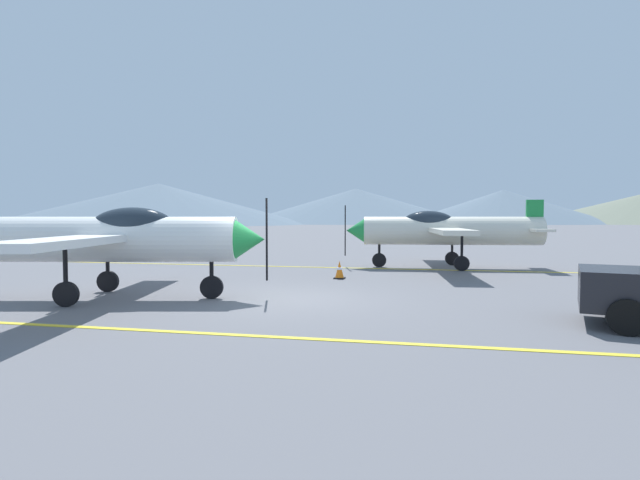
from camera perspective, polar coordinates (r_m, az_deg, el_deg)
ground_plane at (r=12.62m, az=-3.80°, el=-6.72°), size 400.00×400.00×0.00m
apron_line_near at (r=9.02m, az=-10.60°, el=-10.54°), size 80.00×0.16×0.01m
apron_line_far at (r=20.16m, az=2.23°, el=-3.17°), size 80.00×0.16×0.01m
airplane_near at (r=13.57m, az=-22.98°, el=0.25°), size 7.98×9.09×2.73m
airplane_mid at (r=20.67m, az=13.94°, el=1.15°), size 7.95×9.13×2.73m
traffic_cone_front at (r=16.63m, az=2.24°, el=-3.44°), size 0.36×0.36×0.59m
hill_left at (r=144.88m, az=-17.90°, el=3.94°), size 83.27×83.27×11.14m
hill_centerleft at (r=162.32m, az=4.08°, el=3.90°), size 75.57×75.57×11.08m
hill_centerright at (r=163.45m, az=20.12°, el=3.59°), size 62.11×62.11×10.23m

